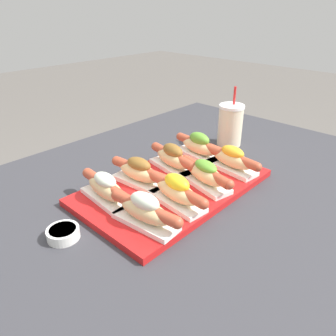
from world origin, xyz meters
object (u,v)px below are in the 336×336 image
object	(u,v)px
serving_tray	(173,187)
hot_dog_2	(205,174)
hot_dog_1	(177,191)
drink_cup	(230,125)
hot_dog_0	(145,210)
hot_dog_3	(232,159)
hot_dog_4	(106,188)
hot_dog_5	(139,172)
hot_dog_7	(199,146)
hot_dog_6	(173,158)
sauce_bowl	(63,233)

from	to	relation	value
serving_tray	hot_dog_2	bearing A→B (deg)	-51.74
serving_tray	hot_dog_1	world-z (taller)	hot_dog_1
drink_cup	hot_dog_2	bearing A→B (deg)	-156.86
hot_dog_0	hot_dog_3	size ratio (longest dim) A/B	1.00
hot_dog_1	hot_dog_4	xyz separation A→B (m)	(-0.11, 0.14, -0.00)
hot_dog_5	hot_dog_7	size ratio (longest dim) A/B	1.00
hot_dog_0	hot_dog_6	world-z (taller)	same
hot_dog_1	hot_dog_7	distance (m)	0.28
hot_dog_0	hot_dog_1	size ratio (longest dim) A/B	1.00
drink_cup	hot_dog_6	bearing A→B (deg)	-178.38
hot_dog_0	sauce_bowl	xyz separation A→B (m)	(-0.14, 0.11, -0.04)
hot_dog_6	serving_tray	bearing A→B (deg)	-136.01
serving_tray	hot_dog_4	distance (m)	0.19
hot_dog_5	sauce_bowl	world-z (taller)	hot_dog_5
hot_dog_5	serving_tray	bearing A→B (deg)	-48.04
hot_dog_0	hot_dog_4	distance (m)	0.14
hot_dog_1	hot_dog_7	world-z (taller)	hot_dog_7
hot_dog_0	hot_dog_5	size ratio (longest dim) A/B	1.00
hot_dog_0	serving_tray	bearing A→B (deg)	23.49
hot_dog_5	sauce_bowl	xyz separation A→B (m)	(-0.25, -0.03, -0.04)
hot_dog_7	sauce_bowl	distance (m)	0.49
serving_tray	hot_dog_0	distance (m)	0.19
serving_tray	hot_dog_0	world-z (taller)	hot_dog_0
serving_tray	hot_dog_5	world-z (taller)	hot_dog_5
hot_dog_6	hot_dog_0	bearing A→B (deg)	-150.06
hot_dog_0	hot_dog_1	xyz separation A→B (m)	(0.11, 0.00, 0.00)
hot_dog_3	drink_cup	size ratio (longest dim) A/B	0.97
hot_dog_5	hot_dog_7	xyz separation A→B (m)	(0.24, -0.01, 0.00)
serving_tray	hot_dog_4	xyz separation A→B (m)	(-0.17, 0.06, 0.04)
hot_dog_0	hot_dog_2	distance (m)	0.22
hot_dog_1	sauce_bowl	size ratio (longest dim) A/B	2.83
sauce_bowl	drink_cup	bearing A→B (deg)	2.93
hot_dog_0	drink_cup	distance (m)	0.56
hot_dog_2	hot_dog_1	bearing A→B (deg)	-177.47
hot_dog_5	drink_cup	xyz separation A→B (m)	(0.43, 0.00, 0.02)
hot_dog_1	drink_cup	size ratio (longest dim) A/B	0.97
hot_dog_2	hot_dog_4	size ratio (longest dim) A/B	0.98
hot_dog_2	hot_dog_3	bearing A→B (deg)	-0.34
hot_dog_4	drink_cup	world-z (taller)	drink_cup
hot_dog_2	hot_dog_7	xyz separation A→B (m)	(0.13, 0.12, 0.00)
hot_dog_6	sauce_bowl	xyz separation A→B (m)	(-0.37, -0.03, -0.04)
hot_dog_4	hot_dog_7	world-z (taller)	hot_dog_7
hot_dog_5	hot_dog_3	bearing A→B (deg)	-29.52
hot_dog_2	hot_dog_7	bearing A→B (deg)	43.62
hot_dog_2	hot_dog_7	world-z (taller)	hot_dog_7
serving_tray	hot_dog_5	distance (m)	0.10
hot_dog_3	hot_dog_5	bearing A→B (deg)	150.48
hot_dog_0	hot_dog_6	size ratio (longest dim) A/B	1.01
hot_dog_4	sauce_bowl	xyz separation A→B (m)	(-0.14, -0.03, -0.04)
hot_dog_3	hot_dog_7	xyz separation A→B (m)	(0.01, 0.13, 0.00)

